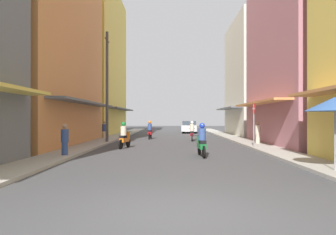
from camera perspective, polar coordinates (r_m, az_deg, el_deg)
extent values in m
plane|color=#424244|center=(23.26, 0.99, -4.55)|extent=(94.79, 94.79, 0.00)
cube|color=#ADA89E|center=(23.85, -11.99, -4.29)|extent=(1.69, 51.08, 0.12)
cube|color=#ADA89E|center=(23.89, 13.95, -4.28)|extent=(1.69, 51.08, 0.12)
cube|color=#D88C4C|center=(22.48, -23.82, 13.48)|extent=(6.00, 12.48, 14.15)
cube|color=slate|center=(20.67, -14.96, 2.67)|extent=(1.10, 11.23, 0.12)
cube|color=#EFD159|center=(35.25, -14.42, 10.03)|extent=(6.00, 12.90, 16.02)
cube|color=slate|center=(33.97, -8.72, 1.57)|extent=(1.10, 11.61, 0.12)
cube|color=#B7727F|center=(23.29, 25.36, 16.89)|extent=(6.00, 10.41, 17.21)
cube|color=#D88C4C|center=(21.08, 16.69, 2.62)|extent=(1.10, 9.37, 0.12)
cube|color=silver|center=(32.83, 17.31, 7.05)|extent=(6.00, 9.63, 11.79)
cube|color=slate|center=(31.77, 11.25, 1.69)|extent=(1.10, 8.67, 0.12)
cylinder|color=black|center=(24.67, 4.56, -3.64)|extent=(0.12, 0.56, 0.56)
cylinder|color=black|center=(23.43, 4.55, -3.83)|extent=(0.12, 0.56, 0.56)
cube|color=maroon|center=(23.99, 4.56, -3.22)|extent=(0.35, 1.02, 0.24)
cube|color=black|center=(23.78, 4.56, -2.76)|extent=(0.32, 0.58, 0.14)
cylinder|color=maroon|center=(24.53, 4.56, -2.68)|extent=(0.28, 0.28, 0.45)
cylinder|color=black|center=(24.52, 4.56, -2.10)|extent=(0.55, 0.07, 0.03)
cylinder|color=beige|center=(23.81, 4.56, -1.91)|extent=(0.34, 0.34, 0.55)
sphere|color=silver|center=(23.81, 4.56, -0.95)|extent=(0.26, 0.26, 0.26)
cylinder|color=black|center=(14.86, 5.91, -5.96)|extent=(0.12, 0.56, 0.56)
cylinder|color=black|center=(13.64, 6.77, -6.49)|extent=(0.12, 0.56, 0.56)
cube|color=#197233|center=(14.18, 6.36, -5.35)|extent=(0.35, 1.02, 0.24)
cube|color=black|center=(13.97, 6.50, -4.61)|extent=(0.32, 0.58, 0.14)
cylinder|color=#197233|center=(14.70, 5.99, -4.38)|extent=(0.28, 0.28, 0.45)
cylinder|color=black|center=(14.69, 5.99, -3.41)|extent=(0.55, 0.07, 0.03)
cylinder|color=#334C8C|center=(13.99, 6.46, -3.16)|extent=(0.34, 0.34, 0.55)
sphere|color=#1E38B7|center=(13.98, 6.46, -1.53)|extent=(0.26, 0.26, 0.26)
cylinder|color=black|center=(26.80, -3.24, -3.36)|extent=(0.11, 0.56, 0.56)
cylinder|color=black|center=(25.56, -3.58, -3.52)|extent=(0.11, 0.56, 0.56)
cube|color=red|center=(26.12, -3.42, -2.96)|extent=(0.33, 1.01, 0.24)
cube|color=black|center=(25.91, -3.47, -2.54)|extent=(0.31, 0.57, 0.14)
cylinder|color=red|center=(26.66, -3.27, -2.48)|extent=(0.28, 0.28, 0.45)
cylinder|color=black|center=(26.65, -3.27, -1.94)|extent=(0.55, 0.06, 0.03)
cylinder|color=#334C8C|center=(25.95, -3.46, -1.77)|extent=(0.34, 0.34, 0.55)
sphere|color=orange|center=(25.94, -3.46, -0.88)|extent=(0.26, 0.26, 0.26)
cylinder|color=black|center=(18.83, -7.52, -4.73)|extent=(0.19, 0.56, 0.56)
cylinder|color=black|center=(17.67, -8.91, -5.03)|extent=(0.19, 0.56, 0.56)
cube|color=orange|center=(18.18, -8.24, -4.20)|extent=(0.48, 1.04, 0.24)
cube|color=black|center=(17.98, -8.47, -3.61)|extent=(0.39, 0.61, 0.14)
cylinder|color=orange|center=(18.69, -7.65, -3.48)|extent=(0.28, 0.28, 0.45)
cylinder|color=black|center=(18.67, -7.65, -2.71)|extent=(0.54, 0.14, 0.03)
cylinder|color=beige|center=(18.01, -8.41, -2.49)|extent=(0.34, 0.34, 0.55)
sphere|color=#197233|center=(18.00, -8.41, -1.21)|extent=(0.26, 0.26, 0.26)
cube|color=silver|center=(36.79, 4.06, -1.99)|extent=(2.07, 4.22, 0.70)
cube|color=#333D47|center=(36.63, 4.06, -1.13)|extent=(1.76, 2.22, 0.60)
cylinder|color=black|center=(38.07, 2.97, -2.35)|extent=(0.23, 0.65, 0.64)
cylinder|color=black|center=(38.04, 5.23, -2.35)|extent=(0.23, 0.65, 0.64)
cylinder|color=black|center=(35.57, 2.81, -2.50)|extent=(0.23, 0.65, 0.64)
cylinder|color=black|center=(35.54, 5.23, -2.50)|extent=(0.23, 0.65, 0.64)
cylinder|color=#334C8C|center=(14.58, -18.90, -5.80)|extent=(0.28, 0.28, 0.70)
cylinder|color=#334C8C|center=(14.53, -18.90, -3.27)|extent=(0.34, 0.34, 0.59)
sphere|color=tan|center=(14.52, -18.90, -1.55)|extent=(0.22, 0.22, 0.22)
cylinder|color=beige|center=(25.65, -11.95, -3.35)|extent=(0.28, 0.28, 0.70)
cylinder|color=#334C8C|center=(25.62, -11.95, -1.90)|extent=(0.34, 0.34, 0.59)
sphere|color=tan|center=(25.61, -11.95, -0.92)|extent=(0.22, 0.22, 0.22)
cylinder|color=beige|center=(21.11, 16.58, -4.02)|extent=(0.28, 0.28, 0.71)
cylinder|color=beige|center=(21.08, 16.58, -2.23)|extent=(0.34, 0.34, 0.60)
sphere|color=tan|center=(21.07, 16.58, -1.03)|extent=(0.22, 0.22, 0.22)
cylinder|color=#99999E|center=(11.07, 28.97, -3.44)|extent=(0.05, 0.05, 2.30)
cone|color=#335999|center=(11.06, 28.97, 2.24)|extent=(1.83, 1.83, 0.45)
cylinder|color=#4C4C4F|center=(22.14, -11.43, 5.57)|extent=(0.20, 0.20, 7.98)
cylinder|color=#3F382D|center=(22.73, -11.42, 14.10)|extent=(0.08, 1.20, 0.08)
cylinder|color=gray|center=(18.17, 15.88, -1.67)|extent=(0.07, 0.07, 2.60)
cylinder|color=red|center=(18.17, 15.88, 1.64)|extent=(0.02, 0.60, 0.60)
cube|color=white|center=(18.17, 15.88, 1.64)|extent=(0.03, 0.40, 0.10)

